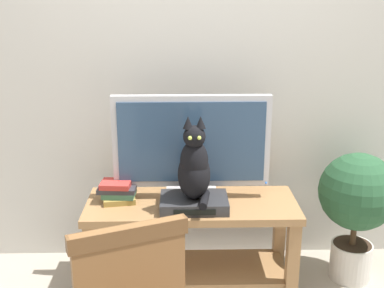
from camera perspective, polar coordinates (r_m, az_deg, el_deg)
name	(u,v)px	position (r m, az deg, el deg)	size (l,w,h in m)	color
back_wall	(199,46)	(3.17, 0.76, 11.09)	(7.00, 0.12, 2.80)	beige
tv_stand	(192,229)	(3.02, -0.02, -9.72)	(1.24, 0.49, 0.54)	olive
tv	(191,145)	(2.90, -0.06, -0.08)	(0.92, 0.20, 0.62)	#B7B7BC
media_box	(194,203)	(2.86, 0.23, -6.72)	(0.38, 0.27, 0.07)	#2D2D30
cat	(194,167)	(2.77, 0.26, -2.66)	(0.18, 0.30, 0.49)	black
book_stack	(118,191)	(2.98, -8.45, -5.35)	(0.23, 0.20, 0.12)	olive
potted_plant	(357,201)	(3.18, 18.32, -6.20)	(0.47, 0.47, 0.82)	beige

